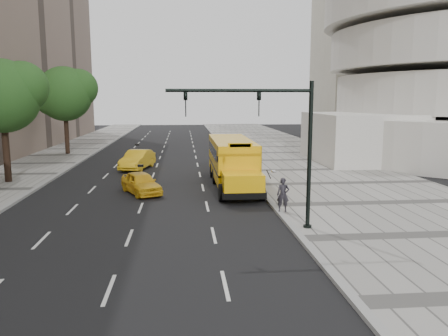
{
  "coord_description": "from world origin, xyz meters",
  "views": [
    {
      "loc": [
        1.28,
        -27.62,
        5.66
      ],
      "look_at": [
        3.5,
        -4.0,
        1.9
      ],
      "focal_mm": 35.0,
      "sensor_mm": 36.0,
      "label": 1
    }
  ],
  "objects": [
    {
      "name": "taxi_far",
      "position": [
        -2.45,
        8.1,
        0.77
      ],
      "size": [
        2.71,
        4.94,
        1.54
      ],
      "primitive_type": "imported",
      "rotation": [
        0.0,
        0.0,
        -0.24
      ],
      "color": "gold",
      "rests_on": "ground"
    },
    {
      "name": "school_bus",
      "position": [
        4.5,
        0.98,
        1.76
      ],
      "size": [
        2.96,
        11.56,
        3.19
      ],
      "color": "#F9B40B",
      "rests_on": "ground"
    },
    {
      "name": "tree_b",
      "position": [
        -10.41,
        2.55,
        5.89
      ],
      "size": [
        5.44,
        4.84,
        8.27
      ],
      "color": "black",
      "rests_on": "ground"
    },
    {
      "name": "traffic_signal",
      "position": [
        5.19,
        -9.74,
        4.09
      ],
      "size": [
        6.18,
        0.36,
        6.4
      ],
      "color": "black",
      "rests_on": "ground"
    },
    {
      "name": "curb_museum",
      "position": [
        6.0,
        0.0,
        0.07
      ],
      "size": [
        0.3,
        140.0,
        0.15
      ],
      "primitive_type": "cube",
      "color": "gray",
      "rests_on": "ground"
    },
    {
      "name": "tree_c",
      "position": [
        -10.4,
        17.97,
        6.22
      ],
      "size": [
        6.12,
        5.44,
        8.89
      ],
      "color": "black",
      "rests_on": "ground"
    },
    {
      "name": "pedestrian",
      "position": [
        6.15,
        -6.96,
        0.99
      ],
      "size": [
        0.69,
        0.54,
        1.68
      ],
      "primitive_type": "imported",
      "rotation": [
        0.0,
        0.0,
        -0.25
      ],
      "color": "#2F2C34",
      "rests_on": "sidewalk_museum"
    },
    {
      "name": "curb_far",
      "position": [
        -8.0,
        0.0,
        0.07
      ],
      "size": [
        0.3,
        140.0,
        0.15
      ],
      "primitive_type": "cube",
      "color": "gray",
      "rests_on": "ground"
    },
    {
      "name": "sidewalk_museum",
      "position": [
        12.0,
        0.0,
        0.07
      ],
      "size": [
        12.0,
        140.0,
        0.15
      ],
      "primitive_type": "cube",
      "color": "gray",
      "rests_on": "ground"
    },
    {
      "name": "ground",
      "position": [
        0.0,
        0.0,
        0.0
      ],
      "size": [
        140.0,
        140.0,
        0.0
      ],
      "primitive_type": "plane",
      "color": "black",
      "rests_on": "ground"
    },
    {
      "name": "taxi_near",
      "position": [
        -1.29,
        -1.44,
        0.66
      ],
      "size": [
        3.06,
        4.18,
        1.32
      ],
      "primitive_type": "imported",
      "rotation": [
        0.0,
        0.0,
        0.44
      ],
      "color": "gold",
      "rests_on": "ground"
    },
    {
      "name": "guggenheim",
      "position": [
        29.37,
        18.51,
        13.58
      ],
      "size": [
        33.2,
        42.2,
        35.0
      ],
      "color": "silver",
      "rests_on": "ground"
    }
  ]
}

